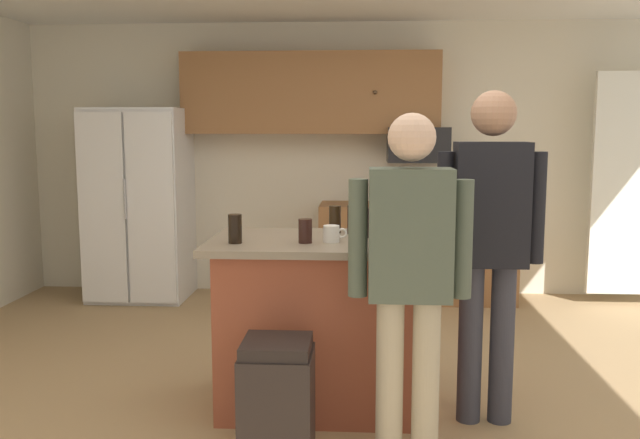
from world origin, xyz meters
TOP-DOWN VIEW (x-y plane):
  - floor at (0.00, 0.00)m, footprint 7.04×7.04m
  - back_wall at (0.00, 2.80)m, footprint 6.40×0.10m
  - cabinet_run_upper at (-0.40, 2.60)m, footprint 2.40×0.38m
  - cabinet_run_lower at (0.60, 2.48)m, footprint 1.80×0.63m
  - refrigerator at (-2.00, 2.38)m, footprint 0.89×0.76m
  - microwave_over_range at (0.60, 2.50)m, footprint 0.56×0.40m
  - kitchen_island at (-0.17, -0.06)m, footprint 1.21×0.84m
  - person_guest_left at (0.77, -0.22)m, footprint 0.57×0.24m
  - person_guest_by_door at (0.31, -0.73)m, footprint 0.57×0.22m
  - tumbler_amber at (0.14, 0.02)m, footprint 0.07×0.07m
  - glass_pilsner at (-0.60, -0.23)m, footprint 0.07×0.07m
  - glass_stout_tall at (-0.22, -0.20)m, footprint 0.07×0.07m
  - mug_blue_stoneware at (-0.07, -0.17)m, footprint 0.13×0.09m
  - glass_short_whisky at (0.04, 0.14)m, footprint 0.07×0.07m
  - glass_dark_ale at (-0.07, 0.17)m, footprint 0.07×0.07m
  - trash_bin at (-0.31, -0.76)m, footprint 0.34×0.34m

SIDE VIEW (x-z plane):
  - floor at x=0.00m, z-range 0.00..0.00m
  - trash_bin at x=-0.31m, z-range 0.00..0.61m
  - cabinet_run_lower at x=0.60m, z-range 0.00..0.90m
  - kitchen_island at x=-0.17m, z-range 0.01..0.99m
  - refrigerator at x=-2.00m, z-range 0.00..1.78m
  - person_guest_by_door at x=0.31m, z-range 0.13..1.80m
  - mug_blue_stoneware at x=-0.07m, z-range 0.98..1.07m
  - glass_stout_tall at x=-0.22m, z-range 0.98..1.11m
  - person_guest_left at x=0.77m, z-range 0.15..1.94m
  - glass_pilsner at x=-0.60m, z-range 0.98..1.14m
  - glass_dark_ale at x=-0.07m, z-range 0.98..1.14m
  - glass_short_whisky at x=0.04m, z-range 0.98..1.15m
  - tumbler_amber at x=0.14m, z-range 0.98..1.15m
  - back_wall at x=0.00m, z-range 0.00..2.60m
  - microwave_over_range at x=0.60m, z-range 1.29..1.61m
  - cabinet_run_upper at x=-0.40m, z-range 1.55..2.30m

